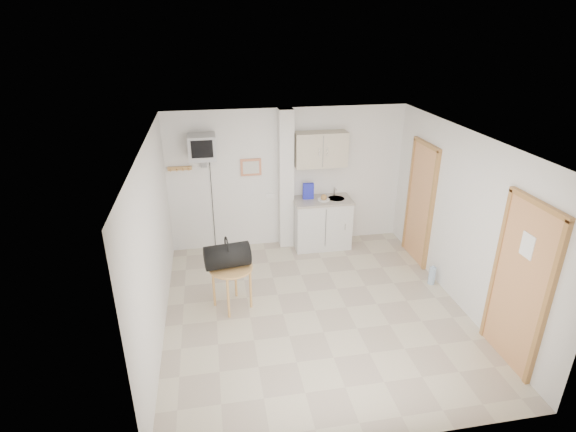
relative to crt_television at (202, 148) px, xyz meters
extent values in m
plane|color=#C2B69B|center=(1.45, -2.02, -1.94)|extent=(4.50, 4.50, 0.00)
cube|color=white|center=(1.45, 0.23, -0.69)|extent=(4.20, 0.04, 2.50)
cube|color=white|center=(1.45, -4.27, -0.69)|extent=(4.20, 0.04, 2.50)
cube|color=white|center=(-0.65, -2.02, -0.69)|extent=(0.04, 4.50, 2.50)
cube|color=white|center=(3.55, -2.02, -0.69)|extent=(0.04, 4.50, 2.50)
cube|color=white|center=(1.45, -2.02, 0.56)|extent=(4.20, 4.50, 0.04)
cube|color=white|center=(1.40, 0.12, -0.69)|extent=(0.25, 0.22, 2.50)
cube|color=#CD7953|center=(0.80, 0.21, -0.44)|extent=(0.36, 0.03, 0.30)
cube|color=silver|center=(0.80, 0.19, -0.44)|extent=(0.28, 0.01, 0.22)
cube|color=tan|center=(-0.40, 0.20, -0.39)|extent=(0.40, 0.05, 0.06)
cube|color=white|center=(1.13, 0.22, -0.99)|extent=(0.15, 0.02, 0.08)
cylinder|color=tan|center=(-0.55, 0.14, -0.40)|extent=(0.02, 0.08, 0.02)
cylinder|color=tan|center=(-0.45, 0.14, -0.40)|extent=(0.02, 0.08, 0.02)
cylinder|color=tan|center=(-0.35, 0.14, -0.40)|extent=(0.02, 0.08, 0.02)
cylinder|color=tan|center=(-0.25, 0.14, -0.40)|extent=(0.02, 0.08, 0.02)
cube|color=#9A6436|center=(3.52, -0.77, -0.94)|extent=(0.04, 0.75, 2.00)
cube|color=olive|center=(3.52, -0.77, -0.94)|extent=(0.06, 0.87, 2.06)
cube|color=#9A6436|center=(3.52, -3.37, -0.93)|extent=(0.04, 0.82, 2.02)
cube|color=olive|center=(3.52, -3.37, -0.93)|extent=(0.06, 0.94, 2.08)
cube|color=white|center=(3.50, -3.37, -0.39)|extent=(0.01, 0.20, 0.28)
cube|color=silver|center=(2.03, -0.05, -1.50)|extent=(1.00, 0.55, 0.88)
cube|color=#ABA193|center=(2.03, -0.05, -1.04)|extent=(1.03, 0.58, 0.04)
cylinder|color=#B7B7BA|center=(2.28, -0.05, -1.04)|extent=(0.30, 0.30, 0.05)
cylinder|color=#B7B7BA|center=(2.28, 0.09, -0.94)|extent=(0.02, 0.02, 0.16)
cylinder|color=#B7B7BA|center=(2.28, 0.03, -0.86)|extent=(0.02, 0.13, 0.02)
cube|color=#B7AB95|center=(2.00, 0.07, -0.14)|extent=(0.90, 0.32, 0.60)
cube|color=#2026B9|center=(1.78, 0.02, -0.87)|extent=(0.19, 0.07, 0.29)
cylinder|color=white|center=(2.04, -0.09, -1.01)|extent=(0.22, 0.22, 0.01)
sphere|color=tan|center=(2.04, -0.09, -0.96)|extent=(0.11, 0.11, 0.11)
cube|color=slate|center=(0.00, 0.07, -0.21)|extent=(0.36, 0.32, 0.02)
cube|color=slate|center=(0.00, 0.20, -0.29)|extent=(0.10, 0.06, 0.20)
cube|color=#A4A4A7|center=(0.00, 0.00, 0.01)|extent=(0.44, 0.42, 0.40)
cube|color=black|center=(0.00, -0.22, 0.03)|extent=(0.34, 0.02, 0.28)
cylinder|color=black|center=(0.10, 0.21, -1.07)|extent=(0.01, 0.01, 1.73)
cylinder|color=tan|center=(0.30, -1.70, -1.29)|extent=(0.62, 0.62, 0.03)
cylinder|color=tan|center=(0.56, -1.77, -1.62)|extent=(0.04, 0.04, 0.63)
cylinder|color=tan|center=(0.36, -1.44, -1.62)|extent=(0.04, 0.04, 0.63)
cylinder|color=tan|center=(0.04, -1.63, -1.62)|extent=(0.04, 0.04, 0.63)
cylinder|color=tan|center=(0.23, -1.96, -1.62)|extent=(0.04, 0.04, 0.63)
cylinder|color=black|center=(0.26, -1.69, -1.11)|extent=(0.66, 0.43, 0.34)
torus|color=black|center=(0.26, -1.69, -0.94)|extent=(0.06, 0.26, 0.26)
cylinder|color=#9EBAD7|center=(3.43, -1.63, -1.79)|extent=(0.11, 0.11, 0.28)
cylinder|color=#9EBAD7|center=(3.43, -1.63, -1.63)|extent=(0.03, 0.03, 0.04)
camera|label=1|loc=(0.12, -7.24, 1.89)|focal=28.00mm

